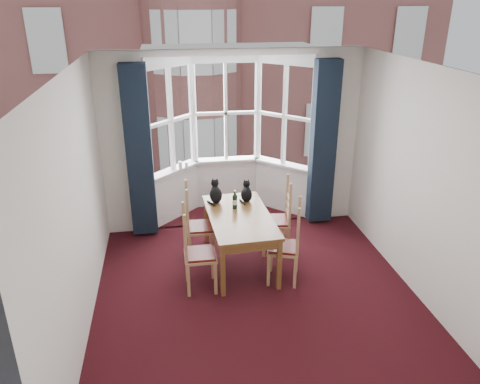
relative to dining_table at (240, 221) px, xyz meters
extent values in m
plane|color=black|center=(0.09, -0.95, -0.67)|extent=(4.50, 4.50, 0.00)
plane|color=white|center=(0.09, -0.95, 2.13)|extent=(4.50, 4.50, 0.00)
plane|color=silver|center=(-1.91, -0.95, 0.73)|extent=(0.00, 4.50, 4.50)
plane|color=silver|center=(2.09, -0.95, 0.73)|extent=(0.00, 4.50, 4.50)
plane|color=silver|center=(0.09, -3.20, 0.73)|extent=(4.00, 0.00, 4.00)
cube|color=silver|center=(-1.56, 1.30, 0.73)|extent=(0.70, 0.12, 2.80)
cube|color=silver|center=(1.74, 1.30, 0.73)|extent=(0.70, 0.12, 2.80)
cube|color=black|center=(-1.33, 1.12, 0.68)|extent=(0.38, 0.22, 2.60)
cube|color=black|center=(1.51, 1.12, 0.68)|extent=(0.38, 0.22, 2.60)
cube|color=brown|center=(0.00, 0.00, 0.06)|extent=(0.89, 1.57, 0.04)
cube|color=brown|center=(-0.33, -0.73, -0.31)|extent=(0.06, 0.06, 0.71)
cube|color=brown|center=(-0.39, 0.70, -0.31)|extent=(0.06, 0.06, 0.71)
cube|color=brown|center=(0.39, -0.70, -0.31)|extent=(0.06, 0.06, 0.71)
cube|color=brown|center=(0.33, 0.73, -0.31)|extent=(0.06, 0.06, 0.71)
cube|color=#A87E51|center=(-0.58, -0.50, -0.19)|extent=(0.40, 0.42, 0.06)
cube|color=#50130D|center=(-0.58, -0.50, -0.17)|extent=(0.36, 0.38, 0.03)
cube|color=#A87E51|center=(-0.51, 0.25, -0.19)|extent=(0.41, 0.43, 0.06)
cube|color=#50130D|center=(-0.51, 0.25, -0.17)|extent=(0.37, 0.39, 0.03)
cube|color=#A87E51|center=(0.50, -0.49, -0.19)|extent=(0.51, 0.52, 0.06)
cube|color=#50130D|center=(0.50, -0.49, -0.17)|extent=(0.46, 0.47, 0.03)
cube|color=#A87E51|center=(0.57, 0.27, -0.19)|extent=(0.45, 0.47, 0.06)
cube|color=#50130D|center=(0.57, 0.27, -0.17)|extent=(0.41, 0.43, 0.03)
ellipsoid|color=black|center=(-0.27, 0.48, 0.19)|extent=(0.18, 0.24, 0.24)
sphere|color=black|center=(-0.27, 0.56, 0.34)|extent=(0.11, 0.11, 0.11)
cone|color=black|center=(-0.30, 0.56, 0.40)|extent=(0.04, 0.04, 0.05)
cone|color=black|center=(-0.24, 0.56, 0.40)|extent=(0.04, 0.04, 0.05)
ellipsoid|color=black|center=(0.17, 0.45, 0.18)|extent=(0.20, 0.24, 0.21)
sphere|color=black|center=(0.19, 0.52, 0.32)|extent=(0.12, 0.12, 0.10)
cone|color=black|center=(0.16, 0.53, 0.37)|extent=(0.04, 0.04, 0.05)
cone|color=black|center=(0.21, 0.52, 0.37)|extent=(0.04, 0.04, 0.05)
cylinder|color=black|center=(-0.03, 0.23, 0.18)|extent=(0.07, 0.07, 0.19)
sphere|color=black|center=(-0.03, 0.23, 0.27)|extent=(0.06, 0.06, 0.06)
cylinder|color=black|center=(-0.03, 0.23, 0.31)|extent=(0.03, 0.03, 0.08)
cylinder|color=gold|center=(-0.03, 0.23, 0.34)|extent=(0.03, 0.03, 0.02)
cylinder|color=silver|center=(-0.03, 0.23, 0.18)|extent=(0.07, 0.07, 0.07)
cylinder|color=white|center=(-0.72, 1.65, 0.27)|extent=(0.06, 0.06, 0.13)
cylinder|color=white|center=(-0.62, 1.68, 0.25)|extent=(0.06, 0.06, 0.10)
plane|color=#333335|center=(0.09, 31.30, -6.67)|extent=(80.00, 80.00, 0.00)
cube|color=#95534C|center=(0.09, 13.30, 0.33)|extent=(18.00, 6.00, 14.00)
cylinder|color=#95534C|center=(0.09, 10.30, 0.33)|extent=(3.20, 3.20, 14.00)
camera|label=1|loc=(-0.90, -5.65, 2.83)|focal=35.00mm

